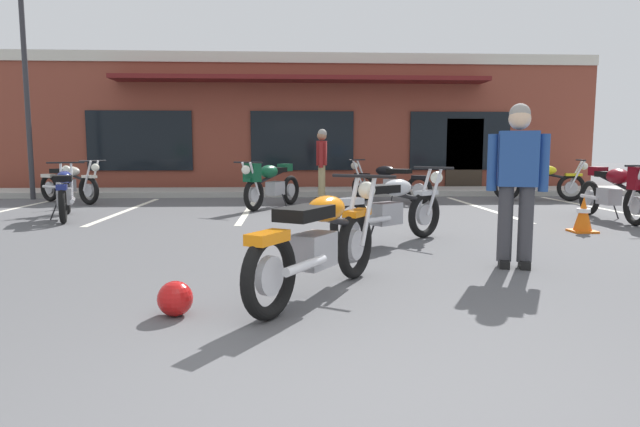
{
  "coord_description": "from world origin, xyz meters",
  "views": [
    {
      "loc": [
        -0.36,
        -2.05,
        1.22
      ],
      "look_at": [
        -0.05,
        3.58,
        0.55
      ],
      "focal_mm": 30.61,
      "sensor_mm": 36.0,
      "label": 1
    }
  ],
  "objects_px": {
    "motorcycle_red_sportbike": "(391,208)",
    "parking_lot_lamp_post": "(22,56)",
    "person_in_black_shirt": "(322,160)",
    "traffic_cone": "(583,215)",
    "motorcycle_black_cruiser": "(615,190)",
    "motorcycle_green_cafe_racer": "(69,183)",
    "motorcycle_foreground_classic": "(320,241)",
    "person_in_shorts_foreground": "(517,175)",
    "motorcycle_cream_vintage": "(389,182)",
    "motorcycle_orange_scrambler": "(540,181)",
    "motorcycle_silver_naked": "(65,192)",
    "helmet_on_pavement": "(175,299)",
    "motorcycle_blue_standard": "(270,183)"
  },
  "relations": [
    {
      "from": "motorcycle_red_sportbike",
      "to": "parking_lot_lamp_post",
      "type": "distance_m",
      "value": 10.39
    },
    {
      "from": "person_in_black_shirt",
      "to": "traffic_cone",
      "type": "bearing_deg",
      "value": -54.51
    },
    {
      "from": "motorcycle_black_cruiser",
      "to": "motorcycle_green_cafe_racer",
      "type": "xyz_separation_m",
      "value": [
        -10.47,
        3.62,
        -0.07
      ]
    },
    {
      "from": "motorcycle_black_cruiser",
      "to": "person_in_black_shirt",
      "type": "relative_size",
      "value": 1.26
    },
    {
      "from": "motorcycle_foreground_classic",
      "to": "person_in_shorts_foreground",
      "type": "height_order",
      "value": "person_in_shorts_foreground"
    },
    {
      "from": "motorcycle_green_cafe_racer",
      "to": "motorcycle_cream_vintage",
      "type": "distance_m",
      "value": 7.24
    },
    {
      "from": "motorcycle_orange_scrambler",
      "to": "motorcycle_green_cafe_racer",
      "type": "bearing_deg",
      "value": 179.95
    },
    {
      "from": "motorcycle_silver_naked",
      "to": "helmet_on_pavement",
      "type": "distance_m",
      "value": 6.61
    },
    {
      "from": "motorcycle_black_cruiser",
      "to": "motorcycle_silver_naked",
      "type": "relative_size",
      "value": 1.04
    },
    {
      "from": "motorcycle_black_cruiser",
      "to": "traffic_cone",
      "type": "distance_m",
      "value": 1.72
    },
    {
      "from": "motorcycle_foreground_classic",
      "to": "motorcycle_red_sportbike",
      "type": "bearing_deg",
      "value": 66.75
    },
    {
      "from": "motorcycle_red_sportbike",
      "to": "motorcycle_orange_scrambler",
      "type": "distance_m",
      "value": 7.25
    },
    {
      "from": "motorcycle_foreground_classic",
      "to": "helmet_on_pavement",
      "type": "xyz_separation_m",
      "value": [
        -1.09,
        -0.51,
        -0.33
      ]
    },
    {
      "from": "parking_lot_lamp_post",
      "to": "helmet_on_pavement",
      "type": "bearing_deg",
      "value": -60.41
    },
    {
      "from": "motorcycle_green_cafe_racer",
      "to": "person_in_shorts_foreground",
      "type": "height_order",
      "value": "person_in_shorts_foreground"
    },
    {
      "from": "motorcycle_red_sportbike",
      "to": "parking_lot_lamp_post",
      "type": "xyz_separation_m",
      "value": [
        -7.53,
        6.53,
        2.92
      ]
    },
    {
      "from": "motorcycle_foreground_classic",
      "to": "helmet_on_pavement",
      "type": "bearing_deg",
      "value": -155.07
    },
    {
      "from": "motorcycle_blue_standard",
      "to": "motorcycle_cream_vintage",
      "type": "relative_size",
      "value": 1.08
    },
    {
      "from": "motorcycle_orange_scrambler",
      "to": "person_in_black_shirt",
      "type": "relative_size",
      "value": 1.25
    },
    {
      "from": "motorcycle_silver_naked",
      "to": "motorcycle_cream_vintage",
      "type": "bearing_deg",
      "value": 22.22
    },
    {
      "from": "motorcycle_green_cafe_racer",
      "to": "motorcycle_foreground_classic",
      "type": "bearing_deg",
      "value": -57.16
    },
    {
      "from": "helmet_on_pavement",
      "to": "traffic_cone",
      "type": "height_order",
      "value": "traffic_cone"
    },
    {
      "from": "motorcycle_silver_naked",
      "to": "motorcycle_green_cafe_racer",
      "type": "bearing_deg",
      "value": 110.23
    },
    {
      "from": "motorcycle_blue_standard",
      "to": "person_in_shorts_foreground",
      "type": "xyz_separation_m",
      "value": [
        2.73,
        -5.79,
        0.42
      ]
    },
    {
      "from": "motorcycle_foreground_classic",
      "to": "traffic_cone",
      "type": "bearing_deg",
      "value": 38.85
    },
    {
      "from": "motorcycle_cream_vintage",
      "to": "traffic_cone",
      "type": "xyz_separation_m",
      "value": [
        2.04,
        -4.59,
        -0.2
      ]
    },
    {
      "from": "motorcycle_cream_vintage",
      "to": "person_in_shorts_foreground",
      "type": "height_order",
      "value": "person_in_shorts_foreground"
    },
    {
      "from": "motorcycle_green_cafe_racer",
      "to": "parking_lot_lamp_post",
      "type": "height_order",
      "value": "parking_lot_lamp_post"
    },
    {
      "from": "parking_lot_lamp_post",
      "to": "motorcycle_silver_naked",
      "type": "bearing_deg",
      "value": -58.1
    },
    {
      "from": "motorcycle_black_cruiser",
      "to": "person_in_black_shirt",
      "type": "xyz_separation_m",
      "value": [
        -4.76,
        3.79,
        0.42
      ]
    },
    {
      "from": "motorcycle_cream_vintage",
      "to": "parking_lot_lamp_post",
      "type": "distance_m",
      "value": 9.06
    },
    {
      "from": "motorcycle_cream_vintage",
      "to": "motorcycle_orange_scrambler",
      "type": "bearing_deg",
      "value": 3.47
    },
    {
      "from": "person_in_black_shirt",
      "to": "traffic_cone",
      "type": "height_order",
      "value": "person_in_black_shirt"
    },
    {
      "from": "motorcycle_green_cafe_racer",
      "to": "parking_lot_lamp_post",
      "type": "relative_size",
      "value": 0.35
    },
    {
      "from": "person_in_shorts_foreground",
      "to": "traffic_cone",
      "type": "height_order",
      "value": "person_in_shorts_foreground"
    },
    {
      "from": "motorcycle_green_cafe_racer",
      "to": "traffic_cone",
      "type": "xyz_separation_m",
      "value": [
        9.27,
        -4.82,
        -0.2
      ]
    },
    {
      "from": "motorcycle_red_sportbike",
      "to": "motorcycle_black_cruiser",
      "type": "height_order",
      "value": "same"
    },
    {
      "from": "motorcycle_blue_standard",
      "to": "motorcycle_orange_scrambler",
      "type": "xyz_separation_m",
      "value": [
        6.29,
        1.29,
        -0.07
      ]
    },
    {
      "from": "motorcycle_orange_scrambler",
      "to": "helmet_on_pavement",
      "type": "height_order",
      "value": "motorcycle_orange_scrambler"
    },
    {
      "from": "motorcycle_red_sportbike",
      "to": "person_in_black_shirt",
      "type": "xyz_separation_m",
      "value": [
        -0.56,
        5.8,
        0.49
      ]
    },
    {
      "from": "motorcycle_foreground_classic",
      "to": "parking_lot_lamp_post",
      "type": "height_order",
      "value": "parking_lot_lamp_post"
    },
    {
      "from": "motorcycle_silver_naked",
      "to": "motorcycle_green_cafe_racer",
      "type": "distance_m",
      "value": 2.95
    },
    {
      "from": "motorcycle_orange_scrambler",
      "to": "parking_lot_lamp_post",
      "type": "bearing_deg",
      "value": 175.7
    },
    {
      "from": "motorcycle_green_cafe_racer",
      "to": "person_in_black_shirt",
      "type": "bearing_deg",
      "value": 1.77
    },
    {
      "from": "person_in_shorts_foreground",
      "to": "motorcycle_red_sportbike",
      "type": "bearing_deg",
      "value": 124.83
    },
    {
      "from": "motorcycle_green_cafe_racer",
      "to": "motorcycle_red_sportbike",
      "type": "bearing_deg",
      "value": -41.91
    },
    {
      "from": "motorcycle_green_cafe_racer",
      "to": "motorcycle_black_cruiser",
      "type": "bearing_deg",
      "value": -19.06
    },
    {
      "from": "motorcycle_red_sportbike",
      "to": "motorcycle_green_cafe_racer",
      "type": "bearing_deg",
      "value": 138.09
    },
    {
      "from": "motorcycle_foreground_classic",
      "to": "person_in_shorts_foreground",
      "type": "distance_m",
      "value": 2.35
    },
    {
      "from": "motorcycle_silver_naked",
      "to": "helmet_on_pavement",
      "type": "relative_size",
      "value": 7.82
    }
  ]
}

